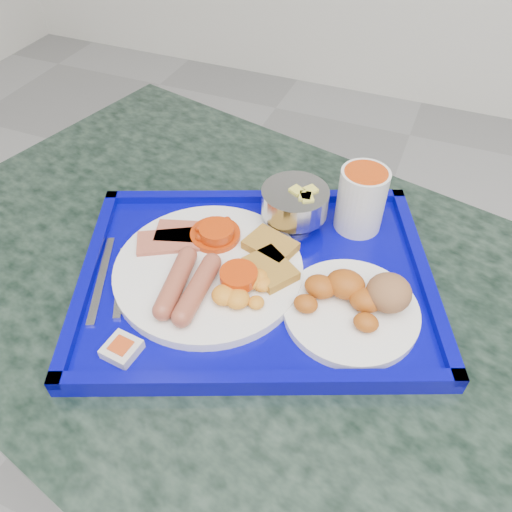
{
  "coord_description": "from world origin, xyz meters",
  "views": [
    {
      "loc": [
        -0.56,
        0.51,
        1.25
      ],
      "look_at": [
        -0.74,
        0.97,
        0.75
      ],
      "focal_mm": 35.0,
      "sensor_mm": 36.0,
      "label": 1
    }
  ],
  "objects_px": {
    "bread_plate": "(356,302)",
    "juice_cup": "(361,198)",
    "table": "(244,346)",
    "tray": "(256,278)",
    "main_plate": "(214,268)",
    "fruit_bowl": "(295,203)"
  },
  "relations": [
    {
      "from": "main_plate",
      "to": "table",
      "type": "bearing_deg",
      "value": 36.87
    },
    {
      "from": "table",
      "to": "juice_cup",
      "type": "xyz_separation_m",
      "value": [
        0.13,
        0.16,
        0.25
      ]
    },
    {
      "from": "bread_plate",
      "to": "tray",
      "type": "bearing_deg",
      "value": 176.07
    },
    {
      "from": "bread_plate",
      "to": "juice_cup",
      "type": "height_order",
      "value": "juice_cup"
    },
    {
      "from": "main_plate",
      "to": "bread_plate",
      "type": "height_order",
      "value": "bread_plate"
    },
    {
      "from": "table",
      "to": "tray",
      "type": "height_order",
      "value": "tray"
    },
    {
      "from": "tray",
      "to": "juice_cup",
      "type": "xyz_separation_m",
      "value": [
        0.11,
        0.16,
        0.06
      ]
    },
    {
      "from": "table",
      "to": "bread_plate",
      "type": "xyz_separation_m",
      "value": [
        0.17,
        -0.01,
        0.21
      ]
    },
    {
      "from": "main_plate",
      "to": "juice_cup",
      "type": "bearing_deg",
      "value": 48.51
    },
    {
      "from": "table",
      "to": "juice_cup",
      "type": "bearing_deg",
      "value": 50.71
    },
    {
      "from": "tray",
      "to": "fruit_bowl",
      "type": "distance_m",
      "value": 0.14
    },
    {
      "from": "fruit_bowl",
      "to": "juice_cup",
      "type": "xyz_separation_m",
      "value": [
        0.09,
        0.04,
        0.01
      ]
    },
    {
      "from": "main_plate",
      "to": "bread_plate",
      "type": "xyz_separation_m",
      "value": [
        0.21,
        0.01,
        0.0
      ]
    },
    {
      "from": "juice_cup",
      "to": "fruit_bowl",
      "type": "bearing_deg",
      "value": -157.39
    },
    {
      "from": "tray",
      "to": "juice_cup",
      "type": "distance_m",
      "value": 0.21
    },
    {
      "from": "table",
      "to": "tray",
      "type": "xyz_separation_m",
      "value": [
        0.02,
        -0.0,
        0.19
      ]
    },
    {
      "from": "tray",
      "to": "juice_cup",
      "type": "bearing_deg",
      "value": 56.63
    },
    {
      "from": "tray",
      "to": "fruit_bowl",
      "type": "height_order",
      "value": "fruit_bowl"
    },
    {
      "from": "tray",
      "to": "main_plate",
      "type": "relative_size",
      "value": 2.22
    },
    {
      "from": "tray",
      "to": "main_plate",
      "type": "xyz_separation_m",
      "value": [
        -0.06,
        -0.02,
        0.02
      ]
    },
    {
      "from": "main_plate",
      "to": "juice_cup",
      "type": "relative_size",
      "value": 2.64
    },
    {
      "from": "bread_plate",
      "to": "juice_cup",
      "type": "distance_m",
      "value": 0.18
    }
  ]
}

